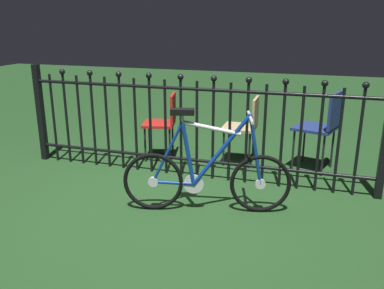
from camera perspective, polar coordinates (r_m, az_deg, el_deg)
The scene contains 6 objects.
ground_plane at distance 3.75m, azimuth -3.99°, elevation -8.86°, with size 20.00×20.00×0.00m, color #1E401D.
iron_fence at distance 4.29m, azimuth -0.88°, elevation 2.96°, with size 3.85×0.07×1.15m.
bicycle at distance 3.55m, azimuth 2.02°, elevation -4.37°, with size 1.45×0.49×0.93m.
chair_red at distance 4.89m, azimuth -3.88°, elevation 3.56°, with size 0.45×0.45×0.80m.
chair_tan at distance 4.74m, azimuth 7.60°, elevation 2.97°, with size 0.39×0.38×0.80m.
chair_navy at distance 4.69m, azimuth 18.01°, elevation 2.91°, with size 0.53×0.53×0.90m.
Camera 1 is at (1.26, -3.12, 1.65)m, focal length 37.77 mm.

